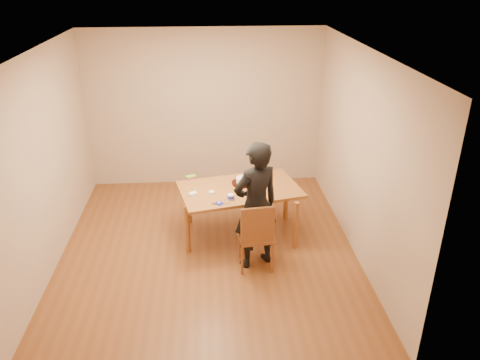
{
  "coord_description": "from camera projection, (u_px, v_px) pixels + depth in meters",
  "views": [
    {
      "loc": [
        0.04,
        -5.51,
        3.62
      ],
      "look_at": [
        0.46,
        0.31,
        0.9
      ],
      "focal_mm": 35.0,
      "sensor_mm": 36.0,
      "label": 1
    }
  ],
  "objects": [
    {
      "name": "frosting_dollop",
      "position": [
        219.0,
        202.0,
        6.11
      ],
      "size": [
        0.04,
        0.04,
        0.02
      ],
      "primitive_type": "ellipsoid",
      "color": "white",
      "rests_on": "frosting_lid"
    },
    {
      "name": "dining_table",
      "position": [
        240.0,
        189.0,
        6.55
      ],
      "size": [
        1.82,
        1.31,
        0.04
      ],
      "primitive_type": "cube",
      "rotation": [
        0.0,
        0.0,
        0.22
      ],
      "color": "brown",
      "rests_on": "floor"
    },
    {
      "name": "frosting_lid",
      "position": [
        219.0,
        203.0,
        6.12
      ],
      "size": [
        0.11,
        0.11,
        0.01
      ],
      "primitive_type": "cylinder",
      "color": "#161A92",
      "rests_on": "dining_table"
    },
    {
      "name": "ramekin_multi",
      "position": [
        194.0,
        194.0,
        6.35
      ],
      "size": [
        0.08,
        0.08,
        0.04
      ],
      "primitive_type": "cylinder",
      "color": "white",
      "rests_on": "dining_table"
    },
    {
      "name": "candy_box_pink",
      "position": [
        191.0,
        178.0,
        6.84
      ],
      "size": [
        0.15,
        0.12,
        0.02
      ],
      "primitive_type": "cube",
      "rotation": [
        0.0,
        0.0,
        0.49
      ],
      "color": "#C12D83",
      "rests_on": "dining_table"
    },
    {
      "name": "room_shell",
      "position": [
        205.0,
        150.0,
        6.24
      ],
      "size": [
        4.0,
        4.5,
        2.7
      ],
      "color": "brown",
      "rests_on": "ground"
    },
    {
      "name": "dining_chair",
      "position": [
        256.0,
        235.0,
        5.98
      ],
      "size": [
        0.49,
        0.49,
        0.04
      ],
      "primitive_type": "cube",
      "rotation": [
        0.0,
        0.0,
        0.1
      ],
      "color": "brown",
      "rests_on": "floor"
    },
    {
      "name": "spatula",
      "position": [
        218.0,
        204.0,
        6.11
      ],
      "size": [
        0.15,
        0.02,
        0.01
      ],
      "primitive_type": "cube",
      "rotation": [
        0.0,
        0.0,
        -0.02
      ],
      "color": "black",
      "rests_on": "dining_table"
    },
    {
      "name": "ramekin_green",
      "position": [
        192.0,
        194.0,
        6.32
      ],
      "size": [
        0.08,
        0.08,
        0.04
      ],
      "primitive_type": "cylinder",
      "color": "white",
      "rests_on": "dining_table"
    },
    {
      "name": "cake_plate",
      "position": [
        243.0,
        183.0,
        6.67
      ],
      "size": [
        0.32,
        0.32,
        0.02
      ],
      "primitive_type": "cylinder",
      "color": "#B2220B",
      "rests_on": "dining_table"
    },
    {
      "name": "ramekin_yellow",
      "position": [
        212.0,
        193.0,
        6.38
      ],
      "size": [
        0.08,
        0.08,
        0.04
      ],
      "primitive_type": "cylinder",
      "color": "white",
      "rests_on": "dining_table"
    },
    {
      "name": "candy_box_green",
      "position": [
        191.0,
        176.0,
        6.83
      ],
      "size": [
        0.15,
        0.11,
        0.02
      ],
      "primitive_type": "cube",
      "rotation": [
        0.0,
        0.0,
        0.33
      ],
      "color": "#1C9822",
      "rests_on": "candy_box_pink"
    },
    {
      "name": "person",
      "position": [
        256.0,
        206.0,
        5.85
      ],
      "size": [
        0.74,
        0.63,
        1.71
      ],
      "primitive_type": "imported",
      "rotation": [
        0.0,
        0.0,
        3.57
      ],
      "color": "black",
      "rests_on": "floor"
    },
    {
      "name": "frosting_tub",
      "position": [
        231.0,
        197.0,
        6.22
      ],
      "size": [
        0.08,
        0.08,
        0.07
      ],
      "primitive_type": "cylinder",
      "color": "white",
      "rests_on": "dining_table"
    },
    {
      "name": "frosting_dome",
      "position": [
        243.0,
        177.0,
        6.64
      ],
      "size": [
        0.19,
        0.19,
        0.03
      ],
      "primitive_type": "ellipsoid",
      "color": "white",
      "rests_on": "cake"
    },
    {
      "name": "cake",
      "position": [
        243.0,
        180.0,
        6.66
      ],
      "size": [
        0.2,
        0.2,
        0.06
      ],
      "primitive_type": "cylinder",
      "color": "white",
      "rests_on": "cake_plate"
    }
  ]
}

